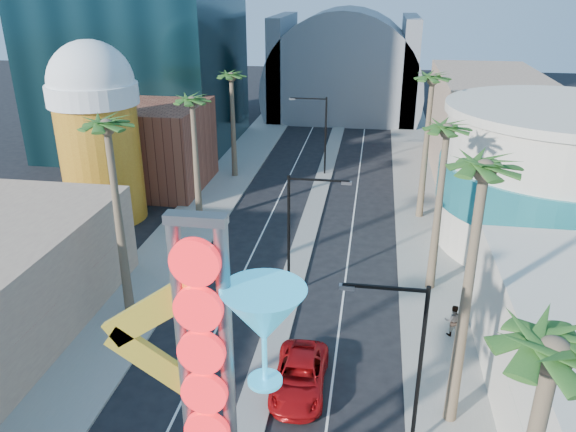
# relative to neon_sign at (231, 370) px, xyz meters

# --- Properties ---
(sidewalk_west) EXTENTS (5.00, 100.00, 0.15)m
(sidewalk_west) POSITION_rel_neon_sign_xyz_m (-10.32, 32.04, -7.23)
(sidewalk_west) COLOR gray
(sidewalk_west) RESTS_ON ground
(sidewalk_east) EXTENTS (5.00, 100.00, 0.15)m
(sidewalk_east) POSITION_rel_neon_sign_xyz_m (8.68, 32.04, -7.23)
(sidewalk_east) COLOR gray
(sidewalk_east) RESTS_ON ground
(median) EXTENTS (1.60, 84.00, 0.15)m
(median) POSITION_rel_neon_sign_xyz_m (-0.82, 35.04, -7.23)
(median) COLOR gray
(median) RESTS_ON ground
(brick_filler_west) EXTENTS (10.00, 10.00, 8.00)m
(brick_filler_west) POSITION_rel_neon_sign_xyz_m (-16.82, 35.04, -3.31)
(brick_filler_west) COLOR brown
(brick_filler_west) RESTS_ON ground
(filler_east) EXTENTS (10.00, 20.00, 10.00)m
(filler_east) POSITION_rel_neon_sign_xyz_m (15.18, 45.04, -2.31)
(filler_east) COLOR #9F7B66
(filler_east) RESTS_ON ground
(beer_mug) EXTENTS (7.00, 7.00, 14.50)m
(beer_mug) POSITION_rel_neon_sign_xyz_m (-17.82, 27.04, 0.54)
(beer_mug) COLOR #AC5B17
(beer_mug) RESTS_ON ground
(turquoise_building) EXTENTS (16.60, 16.60, 10.60)m
(turquoise_building) POSITION_rel_neon_sign_xyz_m (17.18, 27.04, -2.06)
(turquoise_building) COLOR beige
(turquoise_building) RESTS_ON ground
(canopy) EXTENTS (22.00, 16.00, 22.00)m
(canopy) POSITION_rel_neon_sign_xyz_m (-0.82, 69.04, -3.00)
(canopy) COLOR slate
(canopy) RESTS_ON ground
(neon_sign) EXTENTS (6.53, 2.60, 12.55)m
(neon_sign) POSITION_rel_neon_sign_xyz_m (0.00, 0.00, 0.00)
(neon_sign) COLOR gray
(neon_sign) RESTS_ON ground
(streetlight_0) EXTENTS (3.79, 0.25, 8.00)m
(streetlight_0) POSITION_rel_neon_sign_xyz_m (-0.27, 17.04, -2.43)
(streetlight_0) COLOR black
(streetlight_0) RESTS_ON ground
(streetlight_1) EXTENTS (3.79, 0.25, 8.00)m
(streetlight_1) POSITION_rel_neon_sign_xyz_m (-1.36, 41.04, -2.43)
(streetlight_1) COLOR black
(streetlight_1) RESTS_ON ground
(streetlight_2) EXTENTS (3.45, 0.25, 8.00)m
(streetlight_2) POSITION_rel_neon_sign_xyz_m (5.91, 5.04, -2.47)
(streetlight_2) COLOR black
(streetlight_2) RESTS_ON ground
(palm_1) EXTENTS (2.40, 2.40, 12.70)m
(palm_1) POSITION_rel_neon_sign_xyz_m (-9.82, 13.04, 3.52)
(palm_1) COLOR brown
(palm_1) RESTS_ON ground
(palm_2) EXTENTS (2.40, 2.40, 11.20)m
(palm_2) POSITION_rel_neon_sign_xyz_m (-9.82, 27.04, 2.17)
(palm_2) COLOR brown
(palm_2) RESTS_ON ground
(palm_3) EXTENTS (2.40, 2.40, 11.20)m
(palm_3) POSITION_rel_neon_sign_xyz_m (-9.82, 39.04, 2.17)
(palm_3) COLOR brown
(palm_3) RESTS_ON ground
(palm_4) EXTENTS (2.40, 2.40, 12.20)m
(palm_4) POSITION_rel_neon_sign_xyz_m (8.18, -2.96, 3.07)
(palm_4) COLOR brown
(palm_4) RESTS_ON ground
(palm_5) EXTENTS (2.40, 2.40, 13.20)m
(palm_5) POSITION_rel_neon_sign_xyz_m (8.18, 7.04, 3.96)
(palm_5) COLOR brown
(palm_5) RESTS_ON ground
(palm_6) EXTENTS (2.40, 2.40, 11.70)m
(palm_6) POSITION_rel_neon_sign_xyz_m (8.18, 19.04, 2.62)
(palm_6) COLOR brown
(palm_6) RESTS_ON ground
(palm_7) EXTENTS (2.40, 2.40, 12.70)m
(palm_7) POSITION_rel_neon_sign_xyz_m (8.18, 31.04, 3.52)
(palm_7) COLOR brown
(palm_7) RESTS_ON ground
(red_pickup) EXTENTS (2.59, 5.48, 1.51)m
(red_pickup) POSITION_rel_neon_sign_xyz_m (1.13, 8.08, -6.55)
(red_pickup) COLOR #B10D10
(red_pickup) RESTS_ON ground
(pedestrian_b) EXTENTS (0.95, 0.77, 1.87)m
(pedestrian_b) POSITION_rel_neon_sign_xyz_m (8.96, 13.73, -6.22)
(pedestrian_b) COLOR gray
(pedestrian_b) RESTS_ON sidewalk_east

